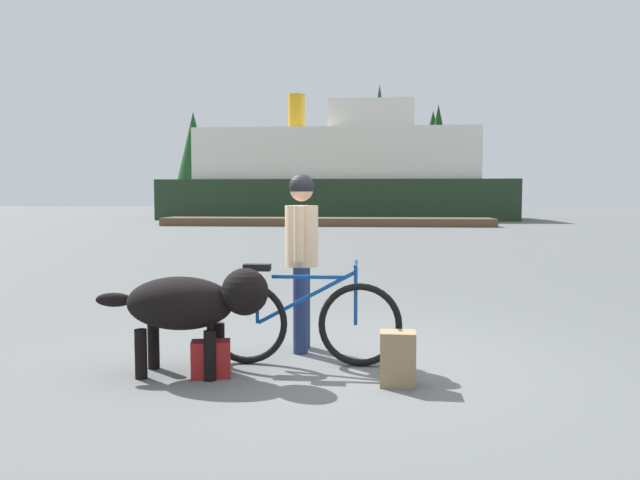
{
  "coord_description": "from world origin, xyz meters",
  "views": [
    {
      "loc": [
        0.32,
        -5.36,
        1.51
      ],
      "look_at": [
        -0.31,
        1.67,
        0.99
      ],
      "focal_mm": 34.19,
      "sensor_mm": 36.0,
      "label": 1
    }
  ],
  "objects": [
    {
      "name": "dock_pier",
      "position": [
        -2.09,
        25.26,
        0.2
      ],
      "size": [
        16.56,
        2.23,
        0.4
      ],
      "primitive_type": "cube",
      "color": "brown",
      "rests_on": "ground_plane"
    },
    {
      "name": "bicycle",
      "position": [
        -0.32,
        -0.05,
        0.4
      ],
      "size": [
        1.76,
        0.44,
        0.92
      ],
      "color": "black",
      "rests_on": "ground_plane"
    },
    {
      "name": "ground_plane",
      "position": [
        0.0,
        0.0,
        0.0
      ],
      "size": [
        160.0,
        160.0,
        0.0
      ],
      "primitive_type": "plane",
      "color": "#595B5B"
    },
    {
      "name": "pine_tree_center",
      "position": [
        0.76,
        54.89,
        7.29
      ],
      "size": [
        3.15,
        3.15,
        12.31
      ],
      "color": "#4C331E",
      "rests_on": "ground_plane"
    },
    {
      "name": "pine_tree_far_left",
      "position": [
        -17.78,
        54.78,
        6.03
      ],
      "size": [
        3.72,
        3.72,
        9.9
      ],
      "color": "#4C331E",
      "rests_on": "ground_plane"
    },
    {
      "name": "ferry_boat",
      "position": [
        -2.03,
        34.68,
        2.8
      ],
      "size": [
        22.1,
        7.13,
        8.12
      ],
      "color": "#1E331E",
      "rests_on": "ground_plane"
    },
    {
      "name": "dog",
      "position": [
        -1.2,
        -0.43,
        0.61
      ],
      "size": [
        1.48,
        0.53,
        0.91
      ],
      "color": "black",
      "rests_on": "ground_plane"
    },
    {
      "name": "handbag_pannier",
      "position": [
        -1.03,
        -0.49,
        0.15
      ],
      "size": [
        0.35,
        0.25,
        0.31
      ],
      "primitive_type": "cube",
      "rotation": [
        0.0,
        0.0,
        0.22
      ],
      "color": "maroon",
      "rests_on": "ground_plane"
    },
    {
      "name": "backpack",
      "position": [
        0.51,
        -0.57,
        0.22
      ],
      "size": [
        0.28,
        0.2,
        0.43
      ],
      "primitive_type": "cube",
      "rotation": [
        0.0,
        0.0,
        -0.02
      ],
      "color": "#8C7251",
      "rests_on": "ground_plane"
    },
    {
      "name": "person_cyclist",
      "position": [
        -0.38,
        0.45,
        1.03
      ],
      "size": [
        0.32,
        0.53,
        1.72
      ],
      "color": "navy",
      "rests_on": "ground_plane"
    },
    {
      "name": "pine_tree_far_right",
      "position": [
        6.4,
        54.41,
        6.21
      ],
      "size": [
        3.41,
        3.41,
        10.24
      ],
      "color": "#4C331E",
      "rests_on": "ground_plane"
    },
    {
      "name": "pine_tree_mid_back",
      "position": [
        6.43,
        60.18,
        6.25
      ],
      "size": [
        4.38,
        4.38,
        10.43
      ],
      "color": "#4C331E",
      "rests_on": "ground_plane"
    }
  ]
}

